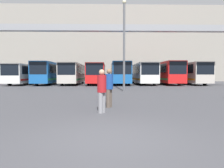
# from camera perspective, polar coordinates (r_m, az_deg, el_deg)

# --- Properties ---
(ground_plane) EXTENTS (200.00, 200.00, 0.00)m
(ground_plane) POSITION_cam_1_polar(r_m,az_deg,el_deg) (4.77, -0.26, -15.72)
(ground_plane) COLOR #47474C
(building_backdrop) EXTENTS (53.84, 12.00, 16.92)m
(building_backdrop) POSITION_cam_1_polar(r_m,az_deg,el_deg) (50.83, -1.10, 10.57)
(building_backdrop) COLOR gray
(building_backdrop) RESTS_ON ground
(overhead_gantry) EXTENTS (34.58, 0.80, 7.06)m
(overhead_gantry) POSITION_cam_1_polar(r_m,az_deg,el_deg) (23.07, -1.00, 14.02)
(overhead_gantry) COLOR gray
(overhead_gantry) RESTS_ON ground
(bus_slot_0) EXTENTS (2.55, 10.12, 2.95)m
(bus_slot_0) POSITION_cam_1_polar(r_m,az_deg,el_deg) (33.04, -23.38, 2.82)
(bus_slot_0) COLOR silver
(bus_slot_0) RESTS_ON ground
(bus_slot_1) EXTENTS (2.43, 10.75, 3.27)m
(bus_slot_1) POSITION_cam_1_polar(r_m,az_deg,el_deg) (32.16, -17.24, 3.26)
(bus_slot_1) COLOR #1959A5
(bus_slot_1) RESTS_ON ground
(bus_slot_2) EXTENTS (2.51, 10.12, 3.11)m
(bus_slot_2) POSITION_cam_1_polar(r_m,az_deg,el_deg) (31.05, -11.02, 3.19)
(bus_slot_2) COLOR beige
(bus_slot_2) RESTS_ON ground
(bus_slot_3) EXTENTS (2.46, 11.12, 3.08)m
(bus_slot_3) POSITION_cam_1_polar(r_m,az_deg,el_deg) (31.14, -4.35, 3.19)
(bus_slot_3) COLOR red
(bus_slot_3) RESTS_ON ground
(bus_slot_4) EXTENTS (2.57, 10.58, 3.29)m
(bus_slot_4) POSITION_cam_1_polar(r_m,az_deg,el_deg) (30.88, 2.29, 3.42)
(bus_slot_4) COLOR #1959A5
(bus_slot_4) RESTS_ON ground
(bus_slot_5) EXTENTS (2.57, 11.32, 3.15)m
(bus_slot_5) POSITION_cam_1_polar(r_m,az_deg,el_deg) (31.66, 8.75, 3.24)
(bus_slot_5) COLOR silver
(bus_slot_5) RESTS_ON ground
(bus_slot_6) EXTENTS (2.51, 11.49, 3.34)m
(bus_slot_6) POSITION_cam_1_polar(r_m,az_deg,el_deg) (32.55, 14.96, 3.35)
(bus_slot_6) COLOR red
(bus_slot_6) RESTS_ON ground
(bus_slot_7) EXTENTS (2.53, 10.69, 3.22)m
(bus_slot_7) POSITION_cam_1_polar(r_m,az_deg,el_deg) (33.35, 21.08, 3.12)
(bus_slot_7) COLOR beige
(bus_slot_7) RESTS_ON ground
(pedestrian_mid_left) EXTENTS (0.37, 0.37, 1.77)m
(pedestrian_mid_left) POSITION_cam_1_polar(r_m,az_deg,el_deg) (9.16, -0.84, -0.87)
(pedestrian_mid_left) COLOR brown
(pedestrian_mid_left) RESTS_ON ground
(pedestrian_near_center) EXTENTS (0.36, 0.36, 1.71)m
(pedestrian_near_center) POSITION_cam_1_polar(r_m,az_deg,el_deg) (7.83, -2.93, -1.69)
(pedestrian_near_center) COLOR gray
(pedestrian_near_center) RESTS_ON ground
(pedestrian_far_center) EXTENTS (0.35, 0.35, 1.70)m
(pedestrian_far_center) POSITION_cam_1_polar(r_m,az_deg,el_deg) (11.19, -3.02, -0.40)
(pedestrian_far_center) COLOR navy
(pedestrian_far_center) RESTS_ON ground
(lamp_post) EXTENTS (0.36, 0.36, 8.12)m
(lamp_post) POSITION_cam_1_polar(r_m,az_deg,el_deg) (18.24, 3.48, 11.89)
(lamp_post) COLOR #595B60
(lamp_post) RESTS_ON ground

